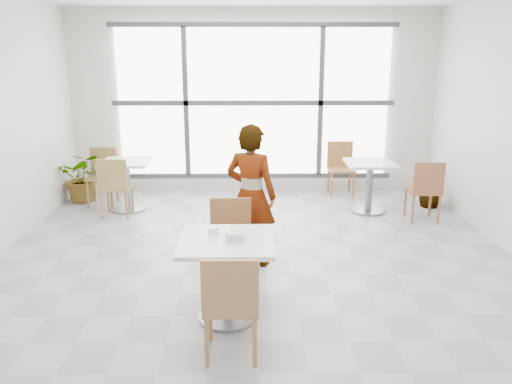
{
  "coord_description": "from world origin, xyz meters",
  "views": [
    {
      "loc": [
        -0.05,
        -5.06,
        2.29
      ],
      "look_at": [
        0.0,
        -0.3,
        1.0
      ],
      "focal_mm": 36.11,
      "sensor_mm": 36.0,
      "label": 1
    }
  ],
  "objects_px": {
    "main_table": "(227,264)",
    "plant_right": "(431,186)",
    "plant_left": "(83,177)",
    "person": "(251,195)",
    "bg_chair_right_near": "(425,187)",
    "oatmeal_bowl": "(235,235)",
    "bg_chair_left_far": "(103,172)",
    "bg_chair_left_near": "(114,184)",
    "chair_far": "(231,236)",
    "bg_chair_right_far": "(341,165)",
    "coffee_cup": "(213,231)",
    "bg_table_right": "(370,180)",
    "bg_table_left": "(127,178)",
    "chair_near": "(231,300)"
  },
  "relations": [
    {
      "from": "bg_chair_left_near",
      "to": "plant_left",
      "type": "bearing_deg",
      "value": -49.72
    },
    {
      "from": "main_table",
      "to": "bg_table_right",
      "type": "distance_m",
      "value": 3.74
    },
    {
      "from": "oatmeal_bowl",
      "to": "plant_right",
      "type": "xyz_separation_m",
      "value": [
        2.89,
        3.45,
        -0.47
      ]
    },
    {
      "from": "coffee_cup",
      "to": "bg_chair_left_far",
      "type": "bearing_deg",
      "value": 118.88
    },
    {
      "from": "oatmeal_bowl",
      "to": "plant_left",
      "type": "distance_m",
      "value": 4.59
    },
    {
      "from": "bg_chair_right_near",
      "to": "plant_right",
      "type": "distance_m",
      "value": 0.83
    },
    {
      "from": "chair_far",
      "to": "bg_chair_left_far",
      "type": "relative_size",
      "value": 1.0
    },
    {
      "from": "bg_chair_left_far",
      "to": "bg_chair_right_far",
      "type": "xyz_separation_m",
      "value": [
        3.79,
        0.5,
        0.0
      ]
    },
    {
      "from": "person",
      "to": "plant_left",
      "type": "distance_m",
      "value": 3.68
    },
    {
      "from": "oatmeal_bowl",
      "to": "coffee_cup",
      "type": "distance_m",
      "value": 0.24
    },
    {
      "from": "bg_chair_right_near",
      "to": "plant_left",
      "type": "distance_m",
      "value": 5.18
    },
    {
      "from": "chair_far",
      "to": "coffee_cup",
      "type": "relative_size",
      "value": 5.47
    },
    {
      "from": "oatmeal_bowl",
      "to": "coffee_cup",
      "type": "xyz_separation_m",
      "value": [
        -0.19,
        0.14,
        -0.01
      ]
    },
    {
      "from": "coffee_cup",
      "to": "plant_left",
      "type": "height_order",
      "value": "coffee_cup"
    },
    {
      "from": "bg_table_left",
      "to": "coffee_cup",
      "type": "bearing_deg",
      "value": -64.65
    },
    {
      "from": "chair_far",
      "to": "coffee_cup",
      "type": "bearing_deg",
      "value": -100.95
    },
    {
      "from": "chair_far",
      "to": "person",
      "type": "relative_size",
      "value": 0.55
    },
    {
      "from": "chair_near",
      "to": "bg_table_right",
      "type": "distance_m",
      "value": 4.27
    },
    {
      "from": "coffee_cup",
      "to": "oatmeal_bowl",
      "type": "bearing_deg",
      "value": -36.81
    },
    {
      "from": "oatmeal_bowl",
      "to": "bg_table_left",
      "type": "xyz_separation_m",
      "value": [
        -1.7,
        3.33,
        -0.31
      ]
    },
    {
      "from": "bg_chair_left_far",
      "to": "bg_chair_right_near",
      "type": "bearing_deg",
      "value": -11.98
    },
    {
      "from": "bg_table_left",
      "to": "bg_chair_left_far",
      "type": "xyz_separation_m",
      "value": [
        -0.46,
        0.38,
        0.01
      ]
    },
    {
      "from": "main_table",
      "to": "plant_right",
      "type": "distance_m",
      "value": 4.53
    },
    {
      "from": "main_table",
      "to": "plant_left",
      "type": "xyz_separation_m",
      "value": [
        -2.44,
        3.79,
        -0.13
      ]
    },
    {
      "from": "chair_far",
      "to": "bg_table_right",
      "type": "height_order",
      "value": "chair_far"
    },
    {
      "from": "oatmeal_bowl",
      "to": "bg_chair_right_near",
      "type": "height_order",
      "value": "bg_chair_right_near"
    },
    {
      "from": "person",
      "to": "bg_chair_right_far",
      "type": "distance_m",
      "value": 3.29
    },
    {
      "from": "bg_table_left",
      "to": "bg_chair_left_far",
      "type": "bearing_deg",
      "value": 140.33
    },
    {
      "from": "person",
      "to": "bg_chair_right_near",
      "type": "xyz_separation_m",
      "value": [
        2.41,
        1.42,
        -0.29
      ]
    },
    {
      "from": "bg_table_right",
      "to": "bg_chair_right_far",
      "type": "bearing_deg",
      "value": 104.39
    },
    {
      "from": "main_table",
      "to": "person",
      "type": "bearing_deg",
      "value": 80.44
    },
    {
      "from": "main_table",
      "to": "bg_chair_left_near",
      "type": "height_order",
      "value": "bg_chair_left_near"
    },
    {
      "from": "oatmeal_bowl",
      "to": "person",
      "type": "relative_size",
      "value": 0.13
    },
    {
      "from": "coffee_cup",
      "to": "bg_table_right",
      "type": "xyz_separation_m",
      "value": [
        2.08,
        3.07,
        -0.29
      ]
    },
    {
      "from": "main_table",
      "to": "plant_left",
      "type": "relative_size",
      "value": 1.01
    },
    {
      "from": "main_table",
      "to": "chair_far",
      "type": "height_order",
      "value": "chair_far"
    },
    {
      "from": "chair_near",
      "to": "chair_far",
      "type": "distance_m",
      "value": 1.4
    },
    {
      "from": "main_table",
      "to": "oatmeal_bowl",
      "type": "distance_m",
      "value": 0.28
    },
    {
      "from": "bg_chair_left_near",
      "to": "bg_chair_right_near",
      "type": "xyz_separation_m",
      "value": [
        4.34,
        -0.25,
        0.0
      ]
    },
    {
      "from": "coffee_cup",
      "to": "bg_table_right",
      "type": "distance_m",
      "value": 3.72
    },
    {
      "from": "oatmeal_bowl",
      "to": "bg_chair_left_far",
      "type": "xyz_separation_m",
      "value": [
        -2.16,
        3.71,
        -0.29
      ]
    },
    {
      "from": "coffee_cup",
      "to": "bg_table_right",
      "type": "relative_size",
      "value": 0.21
    },
    {
      "from": "chair_far",
      "to": "bg_chair_right_far",
      "type": "xyz_separation_m",
      "value": [
        1.7,
        3.42,
        0.0
      ]
    },
    {
      "from": "bg_table_left",
      "to": "plant_right",
      "type": "relative_size",
      "value": 1.16
    },
    {
      "from": "oatmeal_bowl",
      "to": "bg_chair_right_far",
      "type": "relative_size",
      "value": 0.24
    },
    {
      "from": "bg_chair_left_far",
      "to": "bg_chair_right_near",
      "type": "xyz_separation_m",
      "value": [
        4.71,
        -1.0,
        0.0
      ]
    },
    {
      "from": "bg_table_left",
      "to": "plant_right",
      "type": "distance_m",
      "value": 4.6
    },
    {
      "from": "chair_far",
      "to": "bg_chair_right_near",
      "type": "xyz_separation_m",
      "value": [
        2.62,
        1.92,
        0.0
      ]
    },
    {
      "from": "plant_right",
      "to": "bg_chair_left_far",
      "type": "bearing_deg",
      "value": 177.01
    },
    {
      "from": "person",
      "to": "bg_table_right",
      "type": "relative_size",
      "value": 2.1
    }
  ]
}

